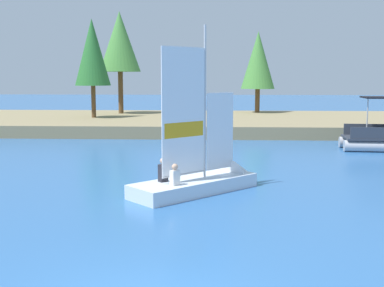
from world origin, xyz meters
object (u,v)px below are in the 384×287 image
Objects in this scene: shoreline_tree_centre at (120,42)px; sailboat at (212,178)px; shoreline_tree_midleft at (92,52)px; shoreline_tree_midright at (258,60)px.

sailboat is at bearing -71.89° from shoreline_tree_centre.
sailboat is at bearing -65.32° from shoreline_tree_midleft.
shoreline_tree_midright is 1.15× the size of sailboat.
shoreline_tree_centre is 1.41× the size of sailboat.
shoreline_tree_midleft is at bearing -155.07° from shoreline_tree_midright.
shoreline_tree_midleft is 4.66m from shoreline_tree_centre.
shoreline_tree_midright is (12.81, 5.95, -0.41)m from shoreline_tree_midleft.
shoreline_tree_midright is at bearing 37.69° from sailboat.
sailboat is (-3.61, -25.95, -4.86)m from shoreline_tree_midright.
shoreline_tree_midleft reaches higher than shoreline_tree_midright.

